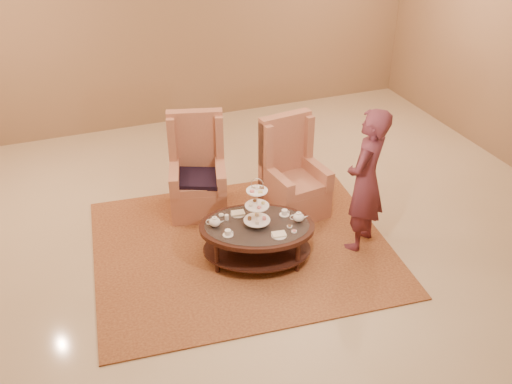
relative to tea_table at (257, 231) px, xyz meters
name	(u,v)px	position (x,y,z in m)	size (l,w,h in m)	color
ground	(270,258)	(0.15, -0.03, -0.38)	(8.00, 8.00, 0.00)	beige
ceiling	(270,258)	(0.15, -0.03, -0.38)	(8.00, 8.00, 0.02)	white
wall_back	(174,13)	(0.15, 3.97, 1.37)	(8.00, 0.04, 3.50)	#9B7854
rug	(242,246)	(-0.09, 0.27, -0.37)	(3.52, 3.03, 0.02)	#A9703C
tea_table	(257,231)	(0.00, 0.00, 0.00)	(1.45, 1.22, 1.04)	black
armchair_left	(198,179)	(-0.31, 1.24, 0.04)	(0.82, 0.84, 1.24)	tan
armchair_right	(292,181)	(0.76, 0.80, 0.03)	(0.74, 0.76, 1.22)	tan
person	(366,181)	(1.20, -0.15, 0.46)	(0.73, 0.69, 1.68)	#5E2833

